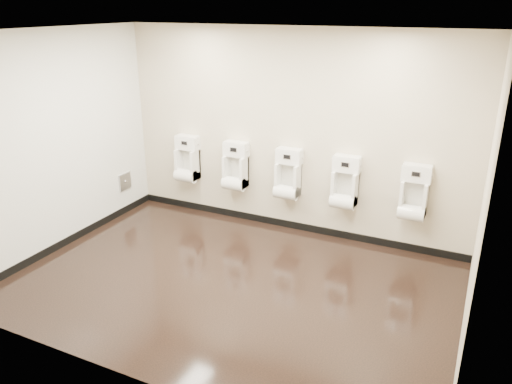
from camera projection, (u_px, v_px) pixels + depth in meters
ground at (231, 284)px, 5.82m from camera, size 5.00×3.50×0.00m
ceiling at (226, 32)px, 4.82m from camera, size 5.00×3.50×0.00m
back_wall at (290, 133)px, 6.80m from camera, size 5.00×0.02×2.80m
front_wall at (121, 234)px, 3.84m from camera, size 5.00×0.02×2.80m
left_wall at (56, 143)px, 6.32m from camera, size 0.02×3.50×2.80m
right_wall at (483, 208)px, 4.31m from camera, size 0.02×3.50×2.80m
tile_overlay_left at (56, 143)px, 6.32m from camera, size 0.01×3.50×2.80m
skirting_back at (287, 224)px, 7.26m from camera, size 5.00×0.02×0.10m
skirting_left at (70, 239)px, 6.80m from camera, size 0.02×3.50×0.10m
access_panel at (125, 181)px, 7.65m from camera, size 0.04×0.25×0.25m
urinal_0 at (187, 162)px, 7.55m from camera, size 0.37×0.28×0.69m
urinal_1 at (235, 170)px, 7.22m from camera, size 0.37×0.28×0.69m
urinal_2 at (288, 178)px, 6.89m from camera, size 0.37×0.28×0.69m
urinal_3 at (345, 186)px, 6.57m from camera, size 0.37×0.28×0.69m
urinal_4 at (414, 197)px, 6.21m from camera, size 0.37×0.28×0.69m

